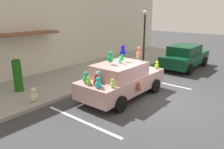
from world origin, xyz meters
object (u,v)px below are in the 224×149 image
object	(u,v)px
plush_covered_car	(122,79)
street_lamp_post	(144,32)
pedestrian_walking_past	(18,75)
teddy_bear_on_sidewalk	(34,95)
parked_sedan_behind	(185,57)

from	to	relation	value
plush_covered_car	street_lamp_post	world-z (taller)	street_lamp_post
plush_covered_car	pedestrian_walking_past	world-z (taller)	plush_covered_car
teddy_bear_on_sidewalk	pedestrian_walking_past	xyz separation A→B (m)	(0.26, 1.64, 0.49)
teddy_bear_on_sidewalk	street_lamp_post	size ratio (longest dim) A/B	0.17
plush_covered_car	parked_sedan_behind	size ratio (longest dim) A/B	1.00
plush_covered_car	street_lamp_post	bearing A→B (deg)	22.23
street_lamp_post	pedestrian_walking_past	distance (m)	8.42
parked_sedan_behind	street_lamp_post	bearing A→B (deg)	117.62
parked_sedan_behind	street_lamp_post	distance (m)	3.13
plush_covered_car	pedestrian_walking_past	xyz separation A→B (m)	(-2.72, 3.83, 0.10)
parked_sedan_behind	pedestrian_walking_past	bearing A→B (deg)	156.86
parked_sedan_behind	teddy_bear_on_sidewalk	distance (m)	9.95
plush_covered_car	pedestrian_walking_past	bearing A→B (deg)	125.34
plush_covered_car	street_lamp_post	xyz separation A→B (m)	(5.43, 2.22, 1.55)
parked_sedan_behind	teddy_bear_on_sidewalk	world-z (taller)	parked_sedan_behind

